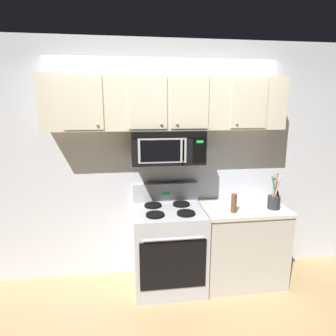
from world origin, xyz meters
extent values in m
plane|color=tan|center=(0.00, 0.00, 0.00)|extent=(8.00, 8.00, 0.00)
cube|color=silver|center=(0.00, 0.79, 1.35)|extent=(5.20, 0.10, 2.70)
cube|color=#B7BABF|center=(0.00, 0.42, 0.45)|extent=(0.76, 0.64, 0.90)
cube|color=black|center=(0.00, 0.09, 0.44)|extent=(0.67, 0.01, 0.52)
cylinder|color=#B7BABF|center=(0.00, 0.06, 0.74)|extent=(0.61, 0.03, 0.03)
cube|color=#B7BABF|center=(0.00, 0.70, 1.01)|extent=(0.76, 0.07, 0.22)
cube|color=#19D83F|center=(0.00, 0.67, 1.01)|extent=(0.10, 0.00, 0.04)
cylinder|color=black|center=(-0.16, 0.28, 0.91)|extent=(0.19, 0.19, 0.02)
cylinder|color=black|center=(0.16, 0.28, 0.91)|extent=(0.19, 0.19, 0.02)
cylinder|color=black|center=(-0.16, 0.56, 0.91)|extent=(0.19, 0.19, 0.02)
cylinder|color=black|center=(0.16, 0.56, 0.91)|extent=(0.19, 0.19, 0.02)
cube|color=black|center=(0.00, 0.54, 1.57)|extent=(0.76, 0.39, 0.35)
cube|color=black|center=(0.00, 0.35, 1.72)|extent=(0.73, 0.01, 0.06)
cube|color=#B7BABF|center=(-0.07, 0.35, 1.56)|extent=(0.49, 0.01, 0.25)
cube|color=black|center=(-0.08, 0.34, 1.56)|extent=(0.44, 0.01, 0.22)
cube|color=black|center=(0.30, 0.35, 1.56)|extent=(0.14, 0.01, 0.25)
cube|color=#19D83F|center=(0.30, 0.34, 1.65)|extent=(0.07, 0.00, 0.03)
cylinder|color=#B7BABF|center=(0.11, 0.32, 1.56)|extent=(0.02, 0.02, 0.23)
cube|color=beige|center=(0.00, 0.57, 2.02)|extent=(2.50, 0.33, 0.55)
cube|color=beige|center=(-0.83, 0.40, 2.02)|extent=(0.38, 0.01, 0.51)
sphere|color=tan|center=(-0.70, 0.39, 1.82)|extent=(0.03, 0.03, 0.03)
cube|color=beige|center=(-0.21, 0.40, 2.02)|extent=(0.38, 0.01, 0.51)
sphere|color=tan|center=(-0.08, 0.39, 1.82)|extent=(0.03, 0.03, 0.03)
cube|color=beige|center=(0.21, 0.40, 2.02)|extent=(0.38, 0.01, 0.51)
sphere|color=tan|center=(0.08, 0.39, 1.82)|extent=(0.03, 0.03, 0.03)
cube|color=beige|center=(0.83, 0.40, 2.02)|extent=(0.38, 0.01, 0.51)
sphere|color=tan|center=(0.70, 0.39, 1.82)|extent=(0.03, 0.03, 0.03)
cube|color=#BCB7AD|center=(0.84, 0.43, 0.43)|extent=(0.90, 0.62, 0.86)
cube|color=beige|center=(0.84, 0.43, 0.88)|extent=(0.93, 0.65, 0.03)
cylinder|color=#2D2D33|center=(1.14, 0.32, 0.97)|extent=(0.13, 0.13, 0.14)
cylinder|color=#BCBCC1|center=(1.15, 0.29, 1.11)|extent=(0.02, 0.10, 0.28)
cylinder|color=olive|center=(1.16, 0.34, 1.13)|extent=(0.05, 0.05, 0.32)
cylinder|color=teal|center=(1.13, 0.32, 1.12)|extent=(0.11, 0.03, 0.29)
cylinder|color=tan|center=(1.14, 0.33, 1.10)|extent=(0.05, 0.03, 0.25)
cylinder|color=red|center=(1.15, 0.31, 1.09)|extent=(0.04, 0.02, 0.23)
cylinder|color=#A87A47|center=(1.13, 0.34, 1.12)|extent=(0.06, 0.09, 0.30)
cylinder|color=black|center=(1.17, 0.33, 1.10)|extent=(0.07, 0.07, 0.26)
cylinder|color=white|center=(1.17, 0.54, 0.95)|extent=(0.04, 0.04, 0.09)
cylinder|color=#B7BABF|center=(1.17, 0.54, 1.00)|extent=(0.04, 0.04, 0.02)
cylinder|color=brown|center=(0.67, 0.27, 1.00)|extent=(0.06, 0.06, 0.20)
camera|label=1|loc=(-0.38, -2.41, 2.00)|focal=30.06mm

